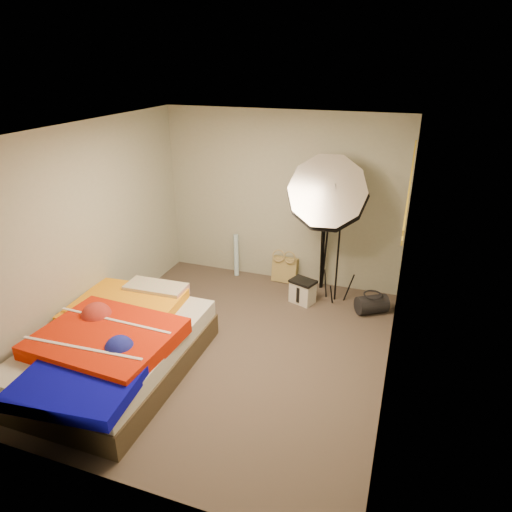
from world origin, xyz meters
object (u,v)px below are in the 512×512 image
at_px(wrapping_roll, 236,255).
at_px(camera_case, 303,292).
at_px(photo_umbrella, 328,194).
at_px(camera_tripod, 323,247).
at_px(bed, 115,348).
at_px(tote_bag, 285,270).
at_px(duffel_bag, 372,304).

xyz_separation_m(wrapping_roll, camera_case, (1.19, -0.53, -0.17)).
height_order(photo_umbrella, camera_tripod, photo_umbrella).
relative_size(bed, camera_tripod, 2.05).
bearing_deg(wrapping_roll, camera_case, -24.07).
height_order(tote_bag, photo_umbrella, photo_umbrella).
relative_size(photo_umbrella, camera_tripod, 1.90).
relative_size(bed, photo_umbrella, 1.08).
distance_m(photo_umbrella, camera_tripod, 1.00).
distance_m(wrapping_roll, photo_umbrella, 1.94).
distance_m(wrapping_roll, camera_case, 1.32).
bearing_deg(camera_tripod, camera_case, -106.23).
xyz_separation_m(duffel_bag, bed, (-2.45, -2.18, 0.19)).
distance_m(tote_bag, duffel_bag, 1.45).
distance_m(wrapping_roll, duffel_bag, 2.20).
relative_size(duffel_bag, camera_tripod, 0.36).
height_order(tote_bag, camera_tripod, camera_tripod).
relative_size(camera_case, camera_tripod, 0.27).
distance_m(camera_case, duffel_bag, 0.94).
xyz_separation_m(wrapping_roll, duffel_bag, (2.13, -0.50, -0.20)).
height_order(wrapping_roll, bed, wrapping_roll).
height_order(wrapping_roll, duffel_bag, wrapping_roll).
distance_m(camera_case, camera_tripod, 0.74).
distance_m(duffel_bag, camera_tripod, 1.06).
distance_m(tote_bag, bed, 2.92).
relative_size(wrapping_roll, photo_umbrella, 0.30).
relative_size(wrapping_roll, camera_case, 2.09).
xyz_separation_m(tote_bag, bed, (-1.10, -2.70, 0.12)).
bearing_deg(wrapping_roll, photo_umbrella, -17.22).
distance_m(tote_bag, camera_case, 0.69).
bearing_deg(photo_umbrella, camera_case, -160.42).
bearing_deg(photo_umbrella, tote_bag, 144.98).
relative_size(duffel_bag, bed, 0.17).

